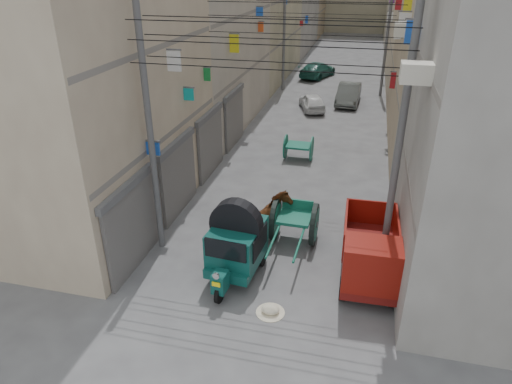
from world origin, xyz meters
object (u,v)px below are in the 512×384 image
(auto_rickshaw, at_px, (237,242))
(distant_car_grey, at_px, (349,94))
(horse, at_px, (269,222))
(feed_sack, at_px, (270,309))
(tonga_cart, at_px, (295,221))
(distant_car_green, at_px, (317,70))
(distant_car_white, at_px, (312,102))
(mini_truck, at_px, (370,259))
(second_cart, at_px, (299,147))

(auto_rickshaw, bearing_deg, distant_car_grey, 88.61)
(horse, xyz_separation_m, distant_car_grey, (1.57, 18.31, -0.18))
(horse, bearing_deg, feed_sack, 118.46)
(tonga_cart, relative_size, distant_car_green, 0.75)
(distant_car_white, bearing_deg, distant_car_green, -103.84)
(distant_car_grey, bearing_deg, mini_truck, -82.51)
(tonga_cart, xyz_separation_m, feed_sack, (-0.02, -3.80, -0.63))
(horse, bearing_deg, distant_car_grey, -79.70)
(distant_car_white, relative_size, distant_car_green, 0.75)
(tonga_cart, bearing_deg, horse, -153.26)
(mini_truck, xyz_separation_m, horse, (-3.33, 1.55, -0.10))
(distant_car_green, bearing_deg, distant_car_white, 113.58)
(tonga_cart, xyz_separation_m, horse, (-0.82, -0.39, 0.09))
(horse, bearing_deg, distant_car_white, -72.56)
(horse, relative_size, distant_car_green, 0.47)
(distant_car_green, bearing_deg, horse, 111.99)
(auto_rickshaw, bearing_deg, distant_car_green, 96.45)
(tonga_cart, bearing_deg, auto_rickshaw, -120.23)
(distant_car_grey, bearing_deg, feed_sack, -89.61)
(second_cart, relative_size, feed_sack, 2.72)
(feed_sack, relative_size, horse, 0.25)
(auto_rickshaw, bearing_deg, distant_car_white, 94.85)
(mini_truck, xyz_separation_m, distant_car_white, (-3.96, 17.71, -0.39))
(horse, relative_size, distant_car_white, 0.62)
(tonga_cart, relative_size, horse, 1.61)
(mini_truck, relative_size, horse, 1.77)
(second_cart, bearing_deg, distant_car_grey, 81.04)
(feed_sack, relative_size, distant_car_grey, 0.12)
(tonga_cart, distance_m, mini_truck, 3.18)
(auto_rickshaw, distance_m, distant_car_white, 18.07)
(second_cart, xyz_separation_m, horse, (0.19, -7.71, 0.21))
(tonga_cart, height_order, distant_car_green, tonga_cart)
(mini_truck, height_order, distant_car_green, mini_truck)
(second_cart, xyz_separation_m, distant_car_grey, (1.76, 10.60, 0.03))
(horse, bearing_deg, auto_rickshaw, 88.33)
(tonga_cart, height_order, feed_sack, tonga_cart)
(mini_truck, xyz_separation_m, feed_sack, (-2.53, -1.86, -0.82))
(tonga_cart, bearing_deg, distant_car_white, 96.45)
(second_cart, bearing_deg, tonga_cart, -81.70)
(auto_rickshaw, xyz_separation_m, tonga_cart, (1.40, 2.29, -0.38))
(tonga_cart, bearing_deg, distant_car_grey, 88.79)
(second_cart, bearing_deg, distant_car_white, 93.46)
(feed_sack, distance_m, distant_car_grey, 21.73)
(second_cart, xyz_separation_m, distant_car_white, (-0.45, 8.46, -0.08))
(tonga_cart, height_order, distant_car_white, tonga_cart)
(second_cart, relative_size, horse, 0.68)
(feed_sack, bearing_deg, distant_car_grey, 87.98)
(second_cart, bearing_deg, feed_sack, -84.47)
(tonga_cart, xyz_separation_m, distant_car_green, (-2.26, 25.42, -0.13))
(distant_car_green, bearing_deg, second_cart, 112.76)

